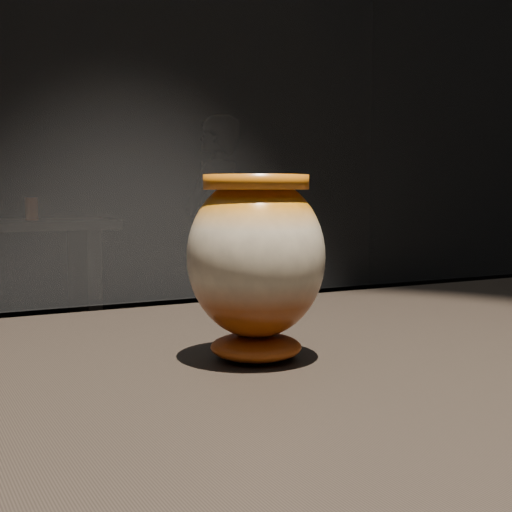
{
  "coord_description": "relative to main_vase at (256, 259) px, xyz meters",
  "views": [
    {
      "loc": [
        -0.17,
        -0.61,
        1.07
      ],
      "look_at": [
        0.16,
        0.03,
        1.01
      ],
      "focal_mm": 50.0,
      "sensor_mm": 36.0,
      "label": 1
    }
  ],
  "objects": [
    {
      "name": "visitor",
      "position": [
        1.76,
        4.0,
        -0.2
      ],
      "size": [
        0.69,
        0.67,
        1.6
      ],
      "primitive_type": "imported",
      "rotation": [
        0.0,
        0.0,
        3.84
      ],
      "color": "black",
      "rests_on": "ground"
    },
    {
      "name": "back_vase_right",
      "position": [
        0.41,
        3.56,
        -0.04
      ],
      "size": [
        0.07,
        0.07,
        0.13
      ],
      "primitive_type": "cylinder",
      "color": "brown",
      "rests_on": "back_shelf"
    },
    {
      "name": "main_vase",
      "position": [
        0.0,
        0.0,
        0.0
      ],
      "size": [
        0.15,
        0.15,
        0.19
      ],
      "rotation": [
        0.0,
        0.0,
        -0.07
      ],
      "color": "#7F330B",
      "rests_on": "display_plinth"
    }
  ]
}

